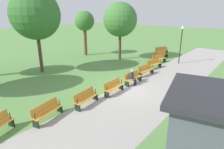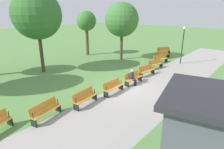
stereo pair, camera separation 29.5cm
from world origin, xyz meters
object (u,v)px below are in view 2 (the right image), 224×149
bench_7 (85,97)px  lamp_post (183,38)px  bench_1 (163,54)px  person_seated (132,77)px  bench_8 (45,110)px  bench_3 (155,64)px  tree_3 (122,20)px  tree_0 (86,22)px  bench_5 (133,78)px  bench_0 (164,50)px  kiosk (207,129)px  tree_2 (37,15)px  bench_6 (113,87)px  bench_4 (146,70)px  bench_2 (160,59)px

bench_7 → lamp_post: lamp_post is taller
bench_1 → person_seated: (9.57, 2.13, 0.16)m
bench_8 → bench_3: bearing=167.8°
bench_3 → tree_3: (-0.90, -4.89, 3.98)m
tree_0 → lamp_post: 11.46m
bench_5 → bench_8: 7.16m
bench_0 → kiosk: size_ratio=0.46×
kiosk → lamp_post: bearing=-169.1°
bench_1 → person_seated: bearing=34.5°
bench_5 → tree_2: 9.74m
bench_6 → bench_7: size_ratio=0.99×
bench_5 → tree_2: bearing=-68.2°
bench_3 → bench_6: 7.16m
bench_7 → bench_0: bearing=-177.6°
bench_4 → tree_0: size_ratio=0.34×
tree_0 → bench_7: bearing=46.6°
bench_3 → bench_7: same height
bench_2 → tree_0: 10.02m
bench_1 → kiosk: 16.73m
lamp_post → bench_6: bearing=-3.3°
bench_4 → bench_7: bearing=7.3°
bench_3 → bench_5: (4.74, 0.61, 0.00)m
bench_8 → tree_0: tree_0 is taller
bench_2 → tree_0: size_ratio=0.34×
bench_7 → person_seated: 4.55m
bench_8 → bench_4: bearing=165.4°
bench_1 → bench_3: size_ratio=0.99×
bench_1 → bench_7: (14.10, 1.80, 0.00)m
bench_1 → person_seated: person_seated is taller
bench_6 → kiosk: (2.65, 6.53, 0.95)m
bench_2 → tree_3: (1.41, -4.29, 3.98)m
bench_0 → tree_0: size_ratio=0.33×
kiosk → tree_2: bearing=-111.8°
bench_3 → bench_1: bearing=-150.8°
bench_0 → kiosk: bearing=56.7°
bench_5 → tree_2: (2.85, -8.10, 4.60)m
tree_0 → kiosk: bearing=59.9°
bench_6 → person_seated: (-2.15, 0.13, 0.16)m
bench_0 → tree_3: size_ratio=0.29×
bench_7 → bench_8: size_ratio=0.99×
bench_0 → lamp_post: (3.33, 3.58, 2.25)m
tree_2 → bench_5: bearing=109.4°
tree_0 → bench_4: bearing=77.1°
bench_1 → bench_8: (16.46, 1.40, 0.00)m
bench_6 → lamp_post: (-10.56, 0.60, 2.25)m
bench_0 → bench_6: (13.89, 2.98, 0.00)m
person_seated → bench_7: bearing=-1.8°
bench_2 → bench_3: size_ratio=1.00×
tree_0 → tree_2: 7.88m
bench_1 → bench_4: 7.16m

